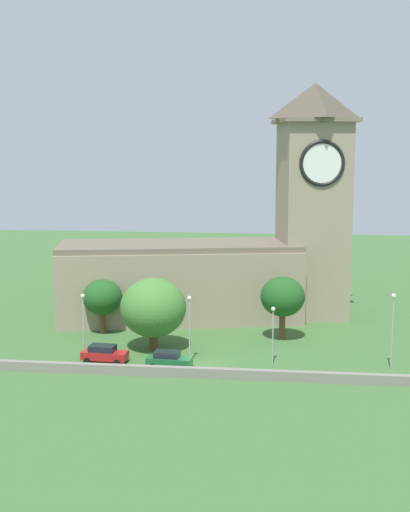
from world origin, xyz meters
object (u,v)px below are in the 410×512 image
object	(u,v)px
car_green	(169,359)
tree_riverside_west	(103,297)
streetlamp_east_mid	(273,325)
church	(230,250)
tree_churchyard	(283,297)
streetlamp_east_end	(393,320)
car_red	(104,354)
tree_riverside_east	(153,308)
streetlamp_central	(189,318)
streetlamp_west_mid	(83,314)

from	to	relation	value
car_green	tree_riverside_west	world-z (taller)	tree_riverside_west
streetlamp_east_mid	church	bearing A→B (deg)	106.89
tree_churchyard	car_green	bearing A→B (deg)	-133.20
streetlamp_east_end	tree_churchyard	bearing A→B (deg)	137.89
church	tree_churchyard	bearing A→B (deg)	-55.81
streetlamp_east_mid	tree_churchyard	bearing A→B (deg)	84.68
car_red	streetlamp_east_end	distance (m)	29.51
car_red	tree_riverside_east	size ratio (longest dim) A/B	0.61
church	car_green	world-z (taller)	church
church	car_red	distance (m)	25.31
car_red	tree_riverside_east	distance (m)	7.64
streetlamp_east_mid	tree_riverside_west	world-z (taller)	tree_riverside_west
church	streetlamp_east_mid	bearing A→B (deg)	-73.11
streetlamp_central	tree_churchyard	size ratio (longest dim) A/B	0.95
streetlamp_west_mid	streetlamp_east_end	size ratio (longest dim) A/B	0.87
streetlamp_central	streetlamp_east_end	bearing A→B (deg)	0.34
tree_riverside_east	tree_churchyard	xyz separation A→B (m)	(14.03, 5.87, 0.31)
streetlamp_central	tree_churchyard	bearing A→B (deg)	46.66
car_red	tree_churchyard	xyz separation A→B (m)	(18.25, 10.97, 4.13)
tree_churchyard	church	bearing A→B (deg)	124.19
streetlamp_central	car_red	bearing A→B (deg)	-173.80
streetlamp_west_mid	streetlamp_central	world-z (taller)	streetlamp_central
church	streetlamp_west_mid	bearing A→B (deg)	-126.36
tree_riverside_west	car_red	bearing A→B (deg)	-74.32
car_green	tree_riverside_west	distance (m)	16.39
car_green	streetlamp_east_mid	size ratio (longest dim) A/B	0.77
streetlamp_west_mid	car_green	bearing A→B (deg)	-17.72
church	tree_riverside_west	bearing A→B (deg)	-145.87
streetlamp_east_end	tree_riverside_west	size ratio (longest dim) A/B	1.19
streetlamp_east_end	streetlamp_east_mid	bearing A→B (deg)	178.87
car_red	tree_riverside_west	world-z (taller)	tree_riverside_west
car_green	streetlamp_central	size ratio (longest dim) A/B	0.66
streetlamp_east_end	tree_churchyard	world-z (taller)	streetlamp_east_end
church	streetlamp_east_mid	xyz separation A→B (m)	(6.03, -19.85, -4.82)
streetlamp_central	streetlamp_east_mid	bearing A→B (deg)	2.37
car_red	car_green	bearing A→B (deg)	-8.64
streetlamp_central	tree_riverside_east	world-z (taller)	tree_riverside_east
car_red	tree_riverside_east	world-z (taller)	tree_riverside_east
car_green	streetlamp_east_end	xyz separation A→B (m)	(22.23, 2.13, 4.23)
car_red	tree_churchyard	size ratio (longest dim) A/B	0.66
car_red	streetlamp_east_end	world-z (taller)	streetlamp_east_end
streetlamp_east_end	streetlamp_west_mid	bearing A→B (deg)	178.26
church	tree_churchyard	xyz separation A→B (m)	(6.93, -10.20, -3.90)
tree_riverside_west	tree_churchyard	bearing A→B (deg)	-0.98
streetlamp_east_mid	car_green	bearing A→B (deg)	-167.17
streetlamp_west_mid	car_red	bearing A→B (deg)	-36.61
streetlamp_east_end	tree_riverside_east	world-z (taller)	tree_riverside_east
tree_churchyard	streetlamp_east_mid	bearing A→B (deg)	-95.32
tree_riverside_east	streetlamp_east_end	bearing A→B (deg)	-9.14
streetlamp_central	tree_riverside_east	bearing A→B (deg)	137.93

